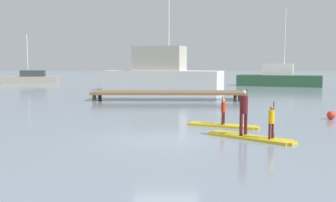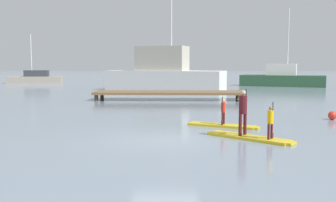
{
  "view_description": "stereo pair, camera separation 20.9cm",
  "coord_description": "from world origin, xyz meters",
  "px_view_note": "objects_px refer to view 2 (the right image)",
  "views": [
    {
      "loc": [
        0.26,
        -13.61,
        2.76
      ],
      "look_at": [
        0.03,
        3.26,
        1.08
      ],
      "focal_mm": 40.67,
      "sensor_mm": 36.0,
      "label": 1
    },
    {
      "loc": [
        0.47,
        -13.61,
        2.76
      ],
      "look_at": [
        0.03,
        3.26,
        1.08
      ],
      "focal_mm": 40.67,
      "sensor_mm": 36.0,
      "label": 2
    }
  ],
  "objects_px": {
    "paddler_child_front": "(271,121)",
    "paddler_adult": "(243,109)",
    "fishing_boat_green_midground": "(282,78)",
    "mooring_buoy_mid": "(332,115)",
    "paddleboard_far": "(250,138)",
    "motor_boat_small_navy": "(35,78)",
    "paddler_child_solo": "(223,110)",
    "paddleboard_near": "(223,126)",
    "fishing_boat_white_large": "(164,75)"
  },
  "relations": [
    {
      "from": "paddler_child_front",
      "to": "paddler_adult",
      "type": "bearing_deg",
      "value": 141.19
    },
    {
      "from": "motor_boat_small_navy",
      "to": "mooring_buoy_mid",
      "type": "bearing_deg",
      "value": -50.68
    },
    {
      "from": "paddleboard_far",
      "to": "fishing_boat_green_midground",
      "type": "bearing_deg",
      "value": 72.98
    },
    {
      "from": "paddler_child_front",
      "to": "mooring_buoy_mid",
      "type": "xyz_separation_m",
      "value": [
        4.32,
        5.36,
        -0.55
      ]
    },
    {
      "from": "paddler_child_solo",
      "to": "paddleboard_near",
      "type": "bearing_deg",
      "value": 60.43
    },
    {
      "from": "fishing_boat_white_large",
      "to": "fishing_boat_green_midground",
      "type": "height_order",
      "value": "fishing_boat_white_large"
    },
    {
      "from": "fishing_boat_green_midground",
      "to": "mooring_buoy_mid",
      "type": "bearing_deg",
      "value": -100.18
    },
    {
      "from": "paddleboard_far",
      "to": "fishing_boat_green_midground",
      "type": "relative_size",
      "value": 0.29
    },
    {
      "from": "paddler_child_solo",
      "to": "paddler_adult",
      "type": "height_order",
      "value": "paddler_adult"
    },
    {
      "from": "paddleboard_near",
      "to": "motor_boat_small_navy",
      "type": "distance_m",
      "value": 41.6
    },
    {
      "from": "paddleboard_near",
      "to": "fishing_boat_green_midground",
      "type": "xyz_separation_m",
      "value": [
        10.47,
        29.35,
        0.89
      ]
    },
    {
      "from": "paddler_adult",
      "to": "paddler_child_front",
      "type": "relative_size",
      "value": 1.31
    },
    {
      "from": "paddleboard_near",
      "to": "paddler_child_solo",
      "type": "distance_m",
      "value": 0.68
    },
    {
      "from": "fishing_boat_white_large",
      "to": "fishing_boat_green_midground",
      "type": "distance_m",
      "value": 15.84
    },
    {
      "from": "fishing_boat_white_large",
      "to": "motor_boat_small_navy",
      "type": "height_order",
      "value": "fishing_boat_white_large"
    },
    {
      "from": "paddler_adult",
      "to": "fishing_boat_white_large",
      "type": "bearing_deg",
      "value": 98.85
    },
    {
      "from": "paddler_child_solo",
      "to": "fishing_boat_green_midground",
      "type": "relative_size",
      "value": 0.12
    },
    {
      "from": "paddleboard_far",
      "to": "mooring_buoy_mid",
      "type": "height_order",
      "value": "mooring_buoy_mid"
    },
    {
      "from": "paddler_adult",
      "to": "motor_boat_small_navy",
      "type": "xyz_separation_m",
      "value": [
        -22.11,
        37.98,
        -0.4
      ]
    },
    {
      "from": "paddleboard_near",
      "to": "fishing_boat_white_large",
      "type": "xyz_separation_m",
      "value": [
        -3.33,
        21.6,
        1.55
      ]
    },
    {
      "from": "paddler_adult",
      "to": "fishing_boat_green_midground",
      "type": "xyz_separation_m",
      "value": [
        10.05,
        31.84,
        -0.12
      ]
    },
    {
      "from": "fishing_boat_green_midground",
      "to": "mooring_buoy_mid",
      "type": "relative_size",
      "value": 24.11
    },
    {
      "from": "paddler_child_solo",
      "to": "fishing_boat_green_midground",
      "type": "height_order",
      "value": "fishing_boat_green_midground"
    },
    {
      "from": "paddler_adult",
      "to": "mooring_buoy_mid",
      "type": "relative_size",
      "value": 4.1
    },
    {
      "from": "paddleboard_far",
      "to": "motor_boat_small_navy",
      "type": "height_order",
      "value": "motor_boat_small_navy"
    },
    {
      "from": "paddler_child_solo",
      "to": "paddleboard_far",
      "type": "xyz_separation_m",
      "value": [
        0.66,
        -2.67,
        -0.68
      ]
    },
    {
      "from": "paddleboard_far",
      "to": "mooring_buoy_mid",
      "type": "distance_m",
      "value": 6.94
    },
    {
      "from": "paddler_child_front",
      "to": "mooring_buoy_mid",
      "type": "bearing_deg",
      "value": 51.15
    },
    {
      "from": "paddler_child_front",
      "to": "fishing_boat_white_large",
      "type": "distance_m",
      "value": 25.21
    },
    {
      "from": "paddleboard_near",
      "to": "fishing_boat_white_large",
      "type": "height_order",
      "value": "fishing_boat_white_large"
    },
    {
      "from": "paddleboard_near",
      "to": "paddler_child_solo",
      "type": "xyz_separation_m",
      "value": [
        -0.01,
        -0.01,
        0.68
      ]
    },
    {
      "from": "paddler_child_solo",
      "to": "mooring_buoy_mid",
      "type": "height_order",
      "value": "paddler_child_solo"
    },
    {
      "from": "fishing_boat_green_midground",
      "to": "mooring_buoy_mid",
      "type": "distance_m",
      "value": 27.61
    },
    {
      "from": "paddler_child_solo",
      "to": "paddler_child_front",
      "type": "distance_m",
      "value": 3.41
    },
    {
      "from": "paddleboard_far",
      "to": "motor_boat_small_navy",
      "type": "bearing_deg",
      "value": 120.33
    },
    {
      "from": "paddleboard_near",
      "to": "fishing_boat_white_large",
      "type": "relative_size",
      "value": 0.25
    },
    {
      "from": "motor_boat_small_navy",
      "to": "mooring_buoy_mid",
      "type": "height_order",
      "value": "motor_boat_small_navy"
    },
    {
      "from": "paddleboard_far",
      "to": "mooring_buoy_mid",
      "type": "bearing_deg",
      "value": 44.65
    },
    {
      "from": "fishing_boat_green_midground",
      "to": "motor_boat_small_navy",
      "type": "distance_m",
      "value": 32.74
    },
    {
      "from": "paddler_child_front",
      "to": "fishing_boat_green_midground",
      "type": "relative_size",
      "value": 0.13
    },
    {
      "from": "paddler_child_solo",
      "to": "paddleboard_far",
      "type": "relative_size",
      "value": 0.42
    },
    {
      "from": "paddleboard_far",
      "to": "paddler_child_front",
      "type": "height_order",
      "value": "paddler_child_front"
    },
    {
      "from": "paddler_child_front",
      "to": "mooring_buoy_mid",
      "type": "relative_size",
      "value": 3.13
    },
    {
      "from": "paddler_child_front",
      "to": "motor_boat_small_navy",
      "type": "distance_m",
      "value": 44.97
    },
    {
      "from": "mooring_buoy_mid",
      "to": "paddleboard_far",
      "type": "bearing_deg",
      "value": -135.35
    },
    {
      "from": "paddleboard_far",
      "to": "paddler_adult",
      "type": "height_order",
      "value": "paddler_adult"
    },
    {
      "from": "paddler_adult",
      "to": "mooring_buoy_mid",
      "type": "bearing_deg",
      "value": 42.12
    },
    {
      "from": "paddler_adult",
      "to": "fishing_boat_white_large",
      "type": "height_order",
      "value": "fishing_boat_white_large"
    },
    {
      "from": "paddleboard_far",
      "to": "mooring_buoy_mid",
      "type": "xyz_separation_m",
      "value": [
        4.93,
        4.88,
        0.16
      ]
    },
    {
      "from": "paddleboard_near",
      "to": "paddler_child_solo",
      "type": "height_order",
      "value": "paddler_child_solo"
    }
  ]
}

